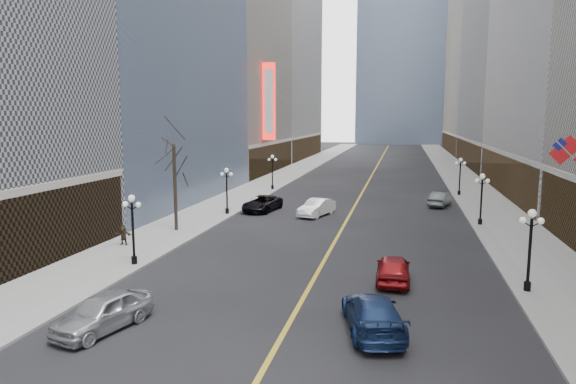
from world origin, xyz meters
The scene contains 23 objects.
sidewalk_east centered at (14.00, 70.00, 0.07)m, with size 6.00×230.00×0.15m, color gray.
sidewalk_west centered at (-14.00, 70.00, 0.07)m, with size 6.00×230.00×0.15m, color gray.
lane_line centered at (0.00, 80.00, 0.01)m, with size 0.25×200.00×0.02m, color gold.
bldg_east_c centered at (29.88, 106.00, 24.18)m, with size 26.60×40.60×48.80m.
bldg_east_d centered at (29.90, 149.00, 31.17)m, with size 26.60×46.60×62.80m.
bldg_west_c centered at (-29.88, 87.00, 25.19)m, with size 26.60×30.60×50.80m.
bldg_west_d centered at (-29.92, 121.00, 36.17)m, with size 26.60×38.60×72.80m.
streetlamp_east_1 centered at (11.80, 30.00, 2.90)m, with size 1.26×0.44×4.52m.
streetlamp_east_2 centered at (11.80, 48.00, 2.90)m, with size 1.26×0.44×4.52m.
streetlamp_east_3 centered at (11.80, 66.00, 2.90)m, with size 1.26×0.44×4.52m.
streetlamp_west_1 centered at (-11.80, 30.00, 2.90)m, with size 1.26×0.44×4.52m.
streetlamp_west_2 centered at (-11.80, 48.00, 2.90)m, with size 1.26×0.44×4.52m.
streetlamp_west_3 centered at (-11.80, 66.00, 2.90)m, with size 1.26×0.44×4.52m.
flag_5 centered at (15.31, 37.00, 7.29)m, with size 2.87×0.12×2.87m.
theatre_marquee centered at (-15.88, 80.00, 12.00)m, with size 2.00×0.55×12.00m.
tree_west_far centered at (-13.50, 40.00, 6.24)m, with size 3.60×3.60×7.92m.
car_nb_near centered at (-8.04, 20.53, 0.84)m, with size 1.98×4.92×1.68m, color #BABDC3.
car_nb_mid centered at (-3.11, 49.48, 0.83)m, with size 1.75×5.02×1.65m, color white.
car_nb_far centered at (-9.00, 50.83, 0.79)m, with size 2.62×5.68×1.58m, color black.
car_sb_near centered at (3.85, 23.05, 0.83)m, with size 2.32×5.71×1.66m, color #14264D.
car_sb_mid centered at (4.60, 30.39, 0.81)m, with size 1.92×4.77×1.62m, color maroon.
car_sb_far centered at (9.00, 57.83, 0.78)m, with size 1.65×4.72×1.55m, color #484E4F.
ped_west_far centered at (-15.11, 34.37, 0.90)m, with size 1.39×0.40×1.50m, color #32281B.
Camera 1 is at (4.94, 0.82, 9.53)m, focal length 32.00 mm.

